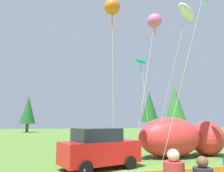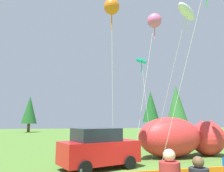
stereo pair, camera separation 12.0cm
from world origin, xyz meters
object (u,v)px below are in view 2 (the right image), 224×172
(parked_car, at_px, (99,148))
(kite_teal_diamond, at_px, (142,62))
(kite_pink_octopus, at_px, (154,21))
(kite_orange_flower, at_px, (112,7))
(inflatable_cat, at_px, (180,138))
(kite_white_ghost, at_px, (187,12))

(parked_car, xyz_separation_m, kite_teal_diamond, (4.87, 7.14, 6.68))
(kite_pink_octopus, distance_m, kite_teal_diamond, 6.29)
(kite_orange_flower, relative_size, kite_teal_diamond, 1.12)
(inflatable_cat, bearing_deg, kite_white_ghost, -108.27)
(kite_teal_diamond, bearing_deg, kite_white_ghost, -86.80)
(kite_orange_flower, height_order, kite_teal_diamond, kite_orange_flower)
(parked_car, height_order, inflatable_cat, inflatable_cat)
(kite_white_ghost, bearing_deg, inflatable_cat, 77.25)
(inflatable_cat, bearing_deg, kite_orange_flower, -157.01)
(parked_car, distance_m, kite_teal_diamond, 10.92)
(kite_orange_flower, xyz_separation_m, kite_teal_diamond, (4.27, 7.54, -0.88))
(parked_car, height_order, kite_white_ghost, kite_white_ghost)
(kite_teal_diamond, bearing_deg, inflatable_cat, -77.99)
(kite_teal_diamond, bearing_deg, kite_pink_octopus, -101.07)
(parked_car, relative_size, kite_orange_flower, 0.48)
(inflatable_cat, distance_m, kite_orange_flower, 9.48)
(kite_orange_flower, bearing_deg, kite_pink_octopus, 25.26)
(inflatable_cat, height_order, kite_teal_diamond, kite_teal_diamond)
(kite_pink_octopus, distance_m, kite_white_ghost, 2.00)
(kite_orange_flower, bearing_deg, inflatable_cat, 28.51)
(kite_pink_octopus, relative_size, kite_white_ghost, 0.99)
(kite_orange_flower, height_order, kite_white_ghost, kite_white_ghost)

